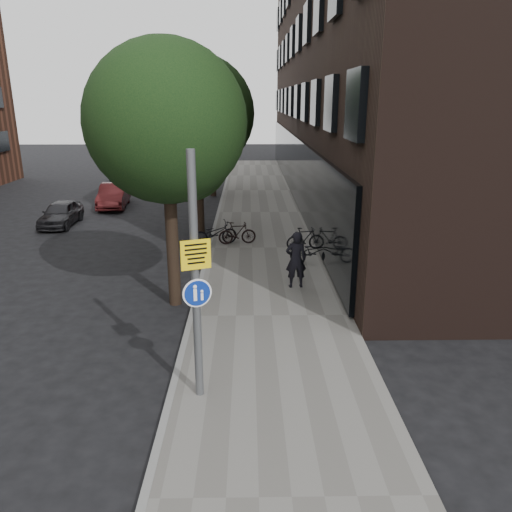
{
  "coord_description": "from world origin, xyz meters",
  "views": [
    {
      "loc": [
        -0.39,
        -9.45,
        5.9
      ],
      "look_at": [
        -0.2,
        2.9,
        2.0
      ],
      "focal_mm": 35.0,
      "sensor_mm": 36.0,
      "label": 1
    }
  ],
  "objects_px": {
    "signpost": "(195,279)",
    "parked_bike_facade_near": "(314,252)",
    "parked_car_near": "(61,213)",
    "pedestrian": "(296,260)"
  },
  "relations": [
    {
      "from": "parked_bike_facade_near",
      "to": "parked_car_near",
      "type": "distance_m",
      "value": 13.17
    },
    {
      "from": "pedestrian",
      "to": "parked_car_near",
      "type": "bearing_deg",
      "value": -44.8
    },
    {
      "from": "parked_bike_facade_near",
      "to": "pedestrian",
      "type": "bearing_deg",
      "value": 165.46
    },
    {
      "from": "pedestrian",
      "to": "parked_car_near",
      "type": "relative_size",
      "value": 0.52
    },
    {
      "from": "pedestrian",
      "to": "signpost",
      "type": "bearing_deg",
      "value": 62.35
    },
    {
      "from": "signpost",
      "to": "parked_bike_facade_near",
      "type": "distance_m",
      "value": 9.31
    },
    {
      "from": "signpost",
      "to": "parked_bike_facade_near",
      "type": "xyz_separation_m",
      "value": [
        3.4,
        8.42,
        -2.04
      ]
    },
    {
      "from": "parked_car_near",
      "to": "pedestrian",
      "type": "bearing_deg",
      "value": -40.38
    },
    {
      "from": "pedestrian",
      "to": "parked_car_near",
      "type": "distance_m",
      "value": 13.79
    },
    {
      "from": "pedestrian",
      "to": "parked_bike_facade_near",
      "type": "distance_m",
      "value": 2.56
    }
  ]
}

